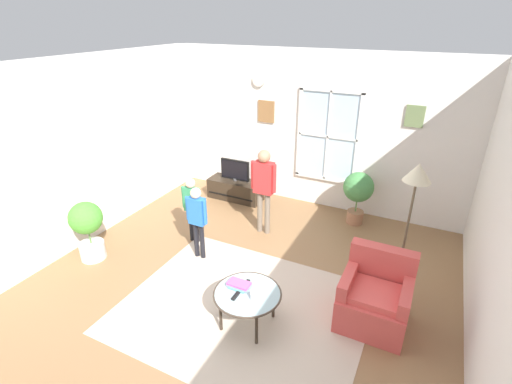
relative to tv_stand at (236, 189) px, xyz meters
name	(u,v)px	position (x,y,z in m)	size (l,w,h in m)	color
ground_plane	(224,304)	(1.33, -2.70, -0.20)	(6.02, 6.98, 0.02)	olive
back_wall	(314,131)	(1.34, 0.55, 1.21)	(5.42, 0.17, 2.80)	silver
side_wall_left	(50,165)	(-1.44, -2.70, 1.21)	(0.12, 6.38, 2.80)	silver
area_rug	(244,308)	(1.60, -2.67, -0.19)	(2.92, 2.35, 0.01)	#C6B29E
tv_stand	(236,189)	(0.00, 0.00, 0.00)	(1.07, 0.43, 0.39)	#2D2319
television	(235,170)	(0.00, 0.00, 0.41)	(0.59, 0.08, 0.42)	#4C4C4C
armchair	(375,298)	(3.05, -2.15, 0.13)	(0.76, 0.74, 0.87)	#D14C47
coffee_table	(247,295)	(1.75, -2.86, 0.23)	(0.79, 0.79, 0.45)	#99B2B7
book_stack	(239,285)	(1.62, -2.81, 0.29)	(0.26, 0.17, 0.06)	#5CACAE
cup	(254,296)	(1.87, -2.91, 0.30)	(0.09, 0.09, 0.08)	white
remote_near_books	(236,296)	(1.66, -2.97, 0.27)	(0.04, 0.14, 0.02)	black
remote_near_cup	(246,283)	(1.67, -2.73, 0.27)	(0.04, 0.14, 0.02)	black
person_red_shirt	(264,183)	(1.03, -0.90, 0.71)	(0.43, 0.20, 1.44)	#726656
person_blue_shirt	(197,215)	(0.49, -1.97, 0.52)	(0.34, 0.16, 1.13)	black
person_green_shirt	(192,203)	(0.16, -1.65, 0.49)	(0.33, 0.15, 1.09)	black
potted_plant_by_window	(358,191)	(2.33, 0.08, 0.42)	(0.51, 0.51, 0.94)	#9E6B4C
potted_plant_corner	(87,226)	(-0.93, -2.71, 0.35)	(0.47, 0.47, 0.91)	silver
floor_lamp	(415,187)	(3.23, -1.46, 1.31)	(0.32, 0.32, 1.79)	black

